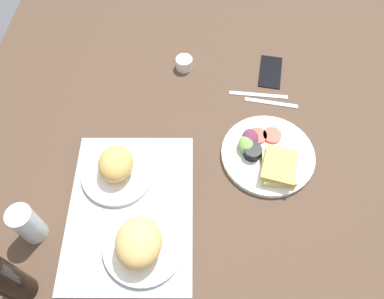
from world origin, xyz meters
TOP-DOWN VIEW (x-y plane):
  - ground_plane at (0.00, 0.00)cm, footprint 190.00×150.00cm
  - serving_tray at (-16.05, 18.19)cm, footprint 47.02×35.82cm
  - bread_plate_near at (-26.62, 13.60)cm, footprint 20.51×20.51cm
  - bread_plate_far at (-5.76, 23.16)cm, footprint 20.19×20.19cm
  - plate_with_salad at (3.01, -18.64)cm, footprint 27.13×27.13cm
  - drinking_glass at (-23.73, 42.07)cm, footprint 6.30×6.30cm
  - soda_bottle at (-38.00, 40.77)cm, footprint 6.40×6.40cm
  - espresso_cup at (37.25, 8.03)cm, footprint 5.60×5.60cm
  - fork at (23.67, -21.06)cm, footprint 3.40×17.05cm
  - knife at (26.67, -17.06)cm, footprint 2.16×19.04cm
  - cell_phone at (37.03, -21.34)cm, footprint 15.13×8.81cm

SIDE VIEW (x-z plane):
  - ground_plane at x=0.00cm, z-range -3.00..0.00cm
  - fork at x=23.67cm, z-range 0.00..0.50cm
  - knife at x=26.67cm, z-range 0.00..0.50cm
  - cell_phone at x=37.03cm, z-range 0.00..0.80cm
  - serving_tray at x=-16.05cm, z-range 0.00..1.60cm
  - plate_with_salad at x=3.01cm, z-range -0.93..4.47cm
  - espresso_cup at x=37.25cm, z-range 0.00..4.00cm
  - bread_plate_far at x=-5.76cm, z-range 0.41..9.26cm
  - bread_plate_near at x=-26.62cm, z-range 0.70..10.99cm
  - drinking_glass at x=-23.73cm, z-range 0.00..12.58cm
  - soda_bottle at x=-38.00cm, z-range 0.00..20.14cm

